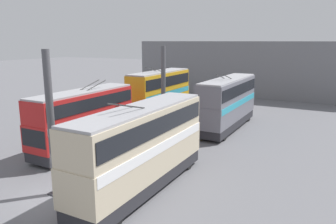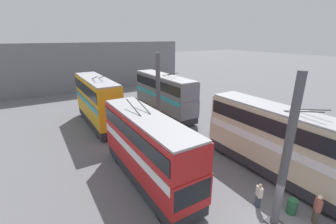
{
  "view_description": "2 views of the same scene",
  "coord_description": "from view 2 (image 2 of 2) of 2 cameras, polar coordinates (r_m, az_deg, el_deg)",
  "views": [
    {
      "loc": [
        -11.76,
        -13.95,
        8.64
      ],
      "look_at": [
        11.43,
        -1.45,
        2.89
      ],
      "focal_mm": 35.0,
      "sensor_mm": 36.0,
      "label": 1
    },
    {
      "loc": [
        -4.63,
        9.91,
        9.6
      ],
      "look_at": [
        12.62,
        -0.7,
        2.74
      ],
      "focal_mm": 24.0,
      "sensor_mm": 36.0,
      "label": 2
    }
  ],
  "objects": [
    {
      "name": "oil_drum",
      "position": [
        15.51,
        28.98,
        -20.21
      ],
      "size": [
        0.57,
        0.57,
        0.89
      ],
      "color": "#235638",
      "rests_on": "ground_plane"
    },
    {
      "name": "person_by_right_row",
      "position": [
        14.98,
        9.37,
        -16.88
      ],
      "size": [
        0.48,
        0.38,
        1.78
      ],
      "rotation": [
        0.0,
        0.0,
        5.11
      ],
      "color": "#384251",
      "rests_on": "ground_plane"
    },
    {
      "name": "support_column_near",
      "position": [
        12.51,
        27.78,
        -10.32
      ],
      "size": [
        0.73,
        0.73,
        8.22
      ],
      "color": "#4C4C51",
      "rests_on": "ground_plane"
    },
    {
      "name": "support_column_far",
      "position": [
        21.19,
        -2.49,
        3.33
      ],
      "size": [
        0.73,
        0.73,
        8.22
      ],
      "color": "#4C4C51",
      "rests_on": "ground_plane"
    },
    {
      "name": "person_aisle_midway",
      "position": [
        20.09,
        -1.79,
        -7.23
      ],
      "size": [
        0.47,
        0.34,
        1.56
      ],
      "rotation": [
        0.0,
        0.0,
        4.98
      ],
      "color": "#2D2D33",
      "rests_on": "ground_plane"
    },
    {
      "name": "person_by_left_row",
      "position": [
        15.18,
        33.67,
        -19.69
      ],
      "size": [
        0.46,
        0.47,
        1.77
      ],
      "rotation": [
        0.0,
        0.0,
        3.87
      ],
      "color": "#473D33",
      "rests_on": "ground_plane"
    },
    {
      "name": "bus_right_far",
      "position": [
        25.89,
        -17.49,
        3.14
      ],
      "size": [
        10.09,
        2.54,
        5.96
      ],
      "color": "black",
      "rests_on": "ground_plane"
    },
    {
      "name": "depot_back_wall",
      "position": [
        44.09,
        -18.71,
        10.82
      ],
      "size": [
        0.5,
        36.0,
        8.56
      ],
      "color": "slate",
      "rests_on": "ground_plane"
    },
    {
      "name": "bus_right_near",
      "position": [
        15.11,
        -5.22,
        -8.42
      ],
      "size": [
        9.96,
        2.54,
        5.43
      ],
      "color": "black",
      "rests_on": "ground_plane"
    },
    {
      "name": "bus_left_near",
      "position": [
        17.49,
        26.2,
        -6.1
      ],
      "size": [
        11.14,
        2.54,
        5.62
      ],
      "color": "black",
      "rests_on": "ground_plane"
    },
    {
      "name": "bus_left_far",
      "position": [
        28.3,
        -1.03,
        4.95
      ],
      "size": [
        11.1,
        2.54,
        5.67
      ],
      "color": "black",
      "rests_on": "ground_plane"
    },
    {
      "name": "person_aisle_foreground",
      "position": [
        14.94,
        22.07,
        -18.91
      ],
      "size": [
        0.48,
        0.4,
        1.56
      ],
      "rotation": [
        0.0,
        0.0,
        1.1
      ],
      "color": "#384251",
      "rests_on": "ground_plane"
    }
  ]
}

